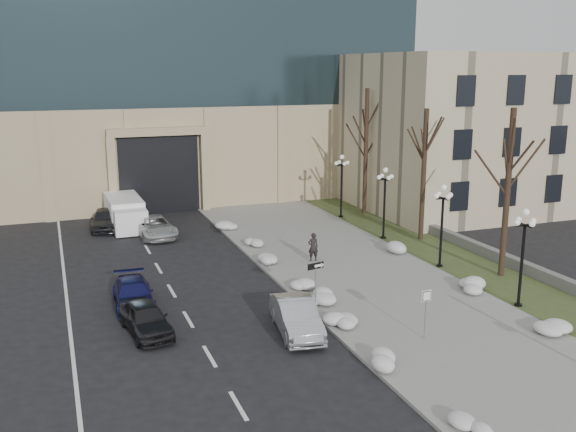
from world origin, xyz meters
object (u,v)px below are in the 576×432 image
object	(u,v)px
box_truck	(125,213)
lamppost_c	(385,193)
car_d	(154,227)
keep_sign	(426,304)
car_b	(296,317)
lamppost_a	(523,245)
lamppost_b	(442,215)
pedestrian	(313,247)
one_way_sign	(318,271)
car_a	(146,318)
lamppost_d	(342,178)
car_e	(105,219)
car_c	(133,294)

from	to	relation	value
box_truck	lamppost_c	world-z (taller)	lamppost_c
box_truck	lamppost_c	bearing A→B (deg)	-32.73
car_d	box_truck	distance (m)	3.73
keep_sign	lamppost_c	bearing A→B (deg)	61.53
car_b	lamppost_a	bearing A→B (deg)	3.38
car_b	lamppost_b	xyz separation A→B (m)	(10.80, 5.57, 2.34)
car_d	pedestrian	xyz separation A→B (m)	(7.58, -9.15, 0.28)
pedestrian	car_b	bearing A→B (deg)	68.65
pedestrian	one_way_sign	distance (m)	7.78
car_a	box_truck	distance (m)	19.37
car_b	lamppost_b	world-z (taller)	lamppost_b
one_way_sign	lamppost_b	bearing A→B (deg)	10.00
lamppost_a	lamppost_d	world-z (taller)	same
car_b	box_truck	bearing A→B (deg)	110.22
box_truck	lamppost_c	xyz separation A→B (m)	(15.35, -9.43, 2.08)
lamppost_b	lamppost_d	size ratio (longest dim) A/B	1.00
box_truck	car_a	bearing A→B (deg)	-95.37
box_truck	lamppost_b	size ratio (longest dim) A/B	1.36
car_e	lamppost_d	distance (m)	17.15
car_c	box_truck	distance (m)	16.05
car_a	lamppost_d	distance (m)	23.57
car_e	lamppost_b	size ratio (longest dim) A/B	0.91
pedestrian	lamppost_a	bearing A→B (deg)	127.85
car_e	lamppost_c	xyz separation A→B (m)	(16.77, -9.19, 2.34)
car_b	car_c	xyz separation A→B (m)	(-6.06, 5.54, -0.10)
car_d	lamppost_d	distance (m)	14.08
car_b	keep_sign	world-z (taller)	keep_sign
car_b	one_way_sign	xyz separation A→B (m)	(1.75, 1.76, 1.27)
car_b	box_truck	size ratio (longest dim) A/B	0.68
box_truck	keep_sign	bearing A→B (deg)	-70.35
keep_sign	lamppost_b	xyz separation A→B (m)	(6.17, 8.21, 1.45)
car_a	pedestrian	world-z (taller)	pedestrian
lamppost_a	one_way_sign	bearing A→B (deg)	163.47
car_b	car_e	world-z (taller)	car_e
box_truck	one_way_sign	world-z (taller)	one_way_sign
keep_sign	car_a	bearing A→B (deg)	149.84
car_a	one_way_sign	xyz separation A→B (m)	(7.72, -0.43, 1.33)
lamppost_a	box_truck	bearing A→B (deg)	124.38
pedestrian	car_e	bearing A→B (deg)	-44.16
pedestrian	one_way_sign	bearing A→B (deg)	74.37
pedestrian	box_truck	size ratio (longest dim) A/B	0.26
car_e	pedestrian	world-z (taller)	pedestrian
lamppost_c	lamppost_d	distance (m)	6.50
car_a	lamppost_c	size ratio (longest dim) A/B	0.83
car_c	one_way_sign	size ratio (longest dim) A/B	1.78
box_truck	lamppost_d	distance (m)	15.76
box_truck	lamppost_c	distance (m)	18.13
one_way_sign	car_a	bearing A→B (deg)	163.97
pedestrian	one_way_sign	xyz separation A→B (m)	(-2.77, -7.20, 1.05)
lamppost_a	car_c	bearing A→B (deg)	159.02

